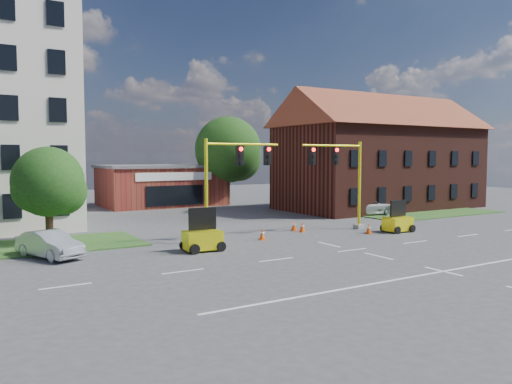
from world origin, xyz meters
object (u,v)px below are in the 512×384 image
trailer_east (398,222)px  pickup_white (366,206)px  trailer_west (203,238)px  signal_mast_east (342,174)px  signal_mast_west (231,177)px

trailer_east → pickup_white: trailer_east is taller
trailer_west → trailer_east: size_ratio=1.09×
signal_mast_east → pickup_white: size_ratio=1.12×
trailer_east → signal_mast_east: bearing=137.6°
signal_mast_east → pickup_white: bearing=36.8°
signal_mast_east → trailer_east: (2.87, -2.52, -3.27)m
signal_mast_east → trailer_east: size_ratio=2.97×
signal_mast_west → pickup_white: signal_mast_west is taller
trailer_west → pickup_white: (19.52, 7.94, 0.06)m
signal_mast_east → trailer_west: signal_mast_east is taller
trailer_west → trailer_east: (14.40, -0.54, -0.06)m
signal_mast_east → trailer_east: bearing=-41.3°
pickup_white → signal_mast_west: bearing=126.7°
signal_mast_west → trailer_east: bearing=-12.3°
signal_mast_west → signal_mast_east: bearing=0.0°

